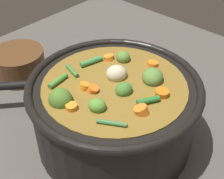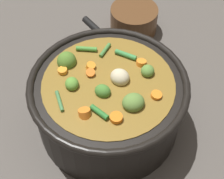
# 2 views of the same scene
# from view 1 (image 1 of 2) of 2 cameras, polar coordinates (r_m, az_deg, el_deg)

# --- Properties ---
(ground_plane) EXTENTS (1.10, 1.10, 0.00)m
(ground_plane) POSITION_cam_1_polar(r_m,az_deg,el_deg) (0.68, 0.39, -8.40)
(ground_plane) COLOR #514C47
(cooking_pot) EXTENTS (0.33, 0.33, 0.16)m
(cooking_pot) POSITION_cam_1_polar(r_m,az_deg,el_deg) (0.63, 0.41, -3.65)
(cooking_pot) COLOR black
(cooking_pot) RESTS_ON ground_plane
(small_saucepan) EXTENTS (0.20, 0.21, 0.07)m
(small_saucepan) POSITION_cam_1_polar(r_m,az_deg,el_deg) (0.86, -16.13, 4.30)
(small_saucepan) COLOR brown
(small_saucepan) RESTS_ON ground_plane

